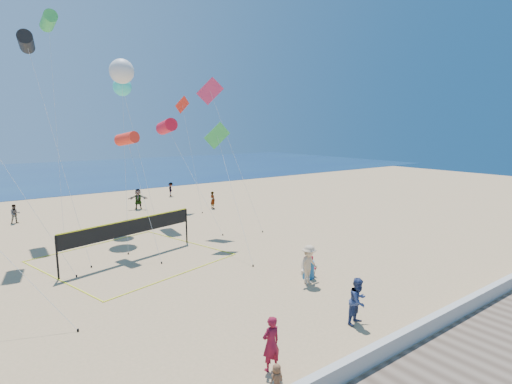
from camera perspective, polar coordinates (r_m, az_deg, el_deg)
ground at (r=15.26m, az=4.08°, el=-19.74°), size 120.00×120.00×0.00m
ocean at (r=73.01m, az=-29.46°, el=2.13°), size 140.00×50.00×0.03m
seawall at (r=13.30m, az=13.28°, el=-23.20°), size 32.00×0.30×0.60m
woman at (r=13.01m, az=2.16°, el=-20.80°), size 0.64×0.43×1.74m
toddler at (r=11.26m, az=2.98°, el=-25.17°), size 0.41×0.27×0.83m
bystander_a at (r=16.11m, az=14.38°, el=-14.83°), size 0.97×0.80×1.80m
bystander_b at (r=19.44m, az=7.55°, el=-10.24°), size 1.34×0.92×1.90m
far_person_1 at (r=38.17m, az=-16.49°, el=-0.97°), size 1.81×1.28×1.89m
far_person_2 at (r=37.21m, az=-6.21°, el=-1.14°), size 0.43×0.61×1.58m
far_person_3 at (r=36.45m, az=-31.18°, el=-2.69°), size 0.75×0.59×1.50m
far_person_4 at (r=44.66m, az=-12.06°, el=0.38°), size 0.98×1.13×1.52m
camp_chair at (r=20.67m, az=7.60°, el=-10.31°), size 0.63×0.73×1.03m
trash_barrel at (r=20.28m, az=7.49°, el=-10.94°), size 0.77×0.77×0.87m
volleyball_net at (r=23.82m, az=-17.49°, el=-5.46°), size 10.35×10.24×2.27m
kite_1 at (r=28.01m, az=-29.99°, el=18.06°), size 2.03×6.79×12.85m
kite_2 at (r=25.03m, az=-17.96°, el=7.23°), size 1.11×4.65×7.20m
kite_4 at (r=25.61m, az=-5.38°, el=7.32°), size 2.12×5.76×7.78m
kite_5 at (r=29.80m, az=-6.28°, el=13.38°), size 2.81×4.38×11.01m
kite_6 at (r=30.23m, az=-18.64°, el=16.02°), size 3.22×6.87×12.09m
kite_7 at (r=32.01m, az=-18.56°, el=14.05°), size 2.14×3.44×11.06m
kite_8 at (r=33.20m, az=-27.52°, el=20.85°), size 1.37×5.47×15.29m
kite_9 at (r=37.94m, az=-10.34°, el=11.41°), size 1.63×4.06×10.34m
kite_10 at (r=31.50m, az=-12.65°, el=9.10°), size 1.96×7.04×8.13m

